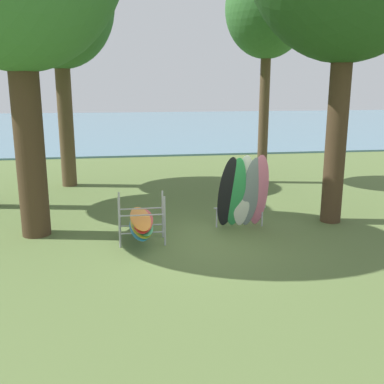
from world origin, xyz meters
TOP-DOWN VIEW (x-y plane):
  - ground_plane at (0.00, 0.00)m, footprint 80.00×80.00m
  - lake_water at (0.00, 31.72)m, footprint 80.00×36.00m
  - tree_far_left_back at (-4.34, 7.21)m, footprint 4.01×4.01m
  - tree_far_right_back at (3.27, 6.69)m, footprint 3.16×3.16m
  - leaning_board_pile at (0.95, 0.84)m, footprint 1.48×1.05m
  - board_storage_rack at (-1.81, 0.28)m, footprint 1.15×2.13m

SIDE VIEW (x-z plane):
  - ground_plane at x=0.00m, z-range 0.00..0.00m
  - lake_water at x=0.00m, z-range 0.00..0.10m
  - board_storage_rack at x=-1.81m, z-range -0.10..1.15m
  - leaning_board_pile at x=0.95m, z-range -0.03..2.13m
  - tree_far_right_back at x=3.27m, z-range 2.31..10.74m
  - tree_far_left_back at x=-4.34m, z-range 2.11..11.12m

